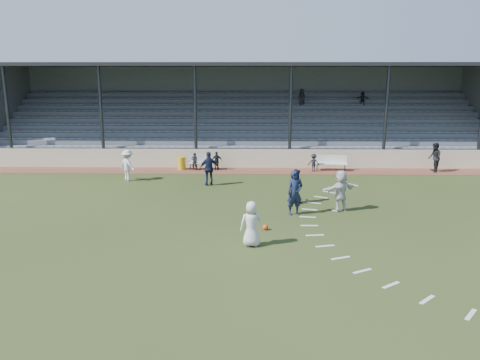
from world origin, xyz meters
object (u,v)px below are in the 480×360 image
bench_right (331,161)px  player_navy_lead (295,193)px  bench_left (204,161)px  official (435,157)px  player_white_lead (252,224)px  trash_bin (182,163)px  football (265,227)px

bench_right → player_navy_lead: bearing=-100.9°
bench_left → official: bearing=-5.4°
bench_left → official: 14.22m
player_white_lead → bench_left: bearing=-77.1°
player_white_lead → player_navy_lead: (1.89, 3.78, 0.15)m
trash_bin → football: bearing=-66.7°
bench_right → player_white_lead: (-5.02, -13.00, 0.24)m
football → player_navy_lead: player_navy_lead is taller
bench_left → player_navy_lead: bearing=-66.1°
bench_right → player_white_lead: bearing=-103.3°
bench_left → bench_right: same height
bench_right → football: 12.14m
trash_bin → player_white_lead: size_ratio=0.49×
football → official: (10.72, 10.92, 0.81)m
bench_right → trash_bin: bearing=-172.8°
bench_left → official: (14.21, -0.51, 0.34)m
bench_left → trash_bin: 1.41m
football → bench_right: bearing=68.5°
bench_left → bench_right: bearing=-4.4°
player_white_lead → official: bearing=-131.5°
football → player_white_lead: size_ratio=0.13×
official → football: bearing=-37.3°
bench_left → bench_right: 7.95m
player_navy_lead → trash_bin: bearing=105.8°
trash_bin → official: bearing=-1.7°
trash_bin → player_white_lead: player_white_lead is taller
player_navy_lead → bench_right: bearing=53.3°
trash_bin → official: official is taller
player_white_lead → official: official is taller
bench_left → player_navy_lead: size_ratio=1.04×
bench_left → bench_right: (7.95, -0.15, 0.00)m
bench_right → official: bearing=4.5°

